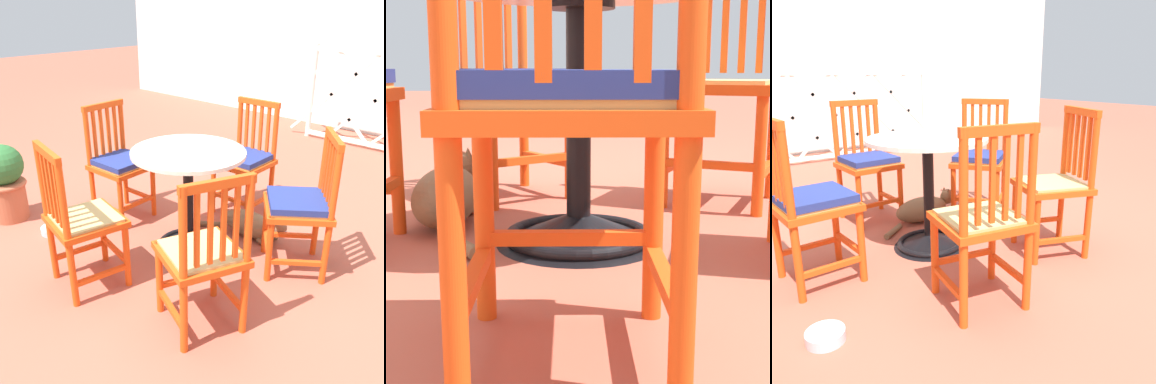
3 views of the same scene
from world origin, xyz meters
The scene contains 11 objects.
ground_plane centered at (0.00, 0.00, 0.00)m, with size 24.00×24.00×0.00m, color #AD5642.
building_wall_backdrop centered at (0.00, 4.03, 1.40)m, with size 10.00×0.20×2.80m, color silver.
lattice_fence_panel centered at (0.45, 3.30, 0.58)m, with size 3.19×0.06×1.16m.
cafe_table centered at (-0.12, 0.23, 0.28)m, with size 0.76×0.76×0.73m.
orange_chair_at_corner centered at (0.57, 0.53, 0.45)m, with size 0.56×0.56×0.91m.
orange_chair_tucked_in centered at (-0.19, 0.97, 0.45)m, with size 0.41×0.41×0.91m.
orange_chair_near_fence centered at (-0.86, 0.22, 0.45)m, with size 0.42×0.42×0.91m.
orange_chair_by_planter centered at (-0.29, -0.52, 0.43)m, with size 0.47×0.47×0.91m.
orange_chair_facing_out centered at (0.49, -0.30, 0.43)m, with size 0.52×0.52×0.91m.
tabby_cat centered at (0.13, 0.66, 0.10)m, with size 0.72×0.29×0.23m.
pet_water_bowl centered at (-1.02, -0.34, 0.03)m, with size 0.17×0.17×0.05m, color silver.
Camera 3 is at (-1.45, -1.88, 1.12)m, focal length 37.76 mm.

